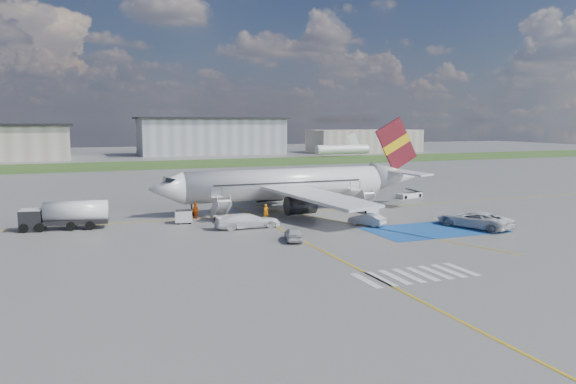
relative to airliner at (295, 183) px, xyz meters
name	(u,v)px	position (x,y,z in m)	size (l,w,h in m)	color
ground	(332,230)	(-1.51, -14.00, -3.39)	(400.00, 400.00, 0.00)	#60605E
grass_strip	(174,164)	(-1.51, 81.00, -3.39)	(400.00, 30.00, 0.01)	#2D4C1E
taxiway_line_main	(290,212)	(-1.51, -2.00, -3.39)	(120.00, 0.20, 0.01)	gold
taxiway_line_cross	(330,255)	(-6.51, -24.00, -3.39)	(0.20, 60.00, 0.01)	gold
taxiway_line_diag	(290,212)	(-1.51, -2.00, -3.39)	(0.20, 60.00, 0.01)	gold
staging_box	(434,230)	(8.49, -18.00, -3.39)	(14.00, 8.00, 0.01)	#194D9A
crosswalk	(415,275)	(-3.31, -32.00, -3.39)	(9.00, 4.00, 0.01)	silver
terminal_centre	(212,136)	(18.49, 121.00, 2.61)	(48.00, 18.00, 12.00)	gray
terminal_east	(364,141)	(73.49, 114.00, 0.61)	(40.00, 16.00, 8.00)	gray
airliner	(295,183)	(0.00, 0.00, 0.00)	(36.81, 32.95, 11.92)	silver
airstairs_fwd	(223,216)	(-11.01, -5.30, -2.77)	(1.90, 5.20, 3.60)	silver
airstairs_aft	(366,207)	(7.49, -5.30, -2.77)	(1.90, 5.20, 3.60)	silver
fuel_tanker	(66,217)	(-27.65, -3.43, -2.14)	(8.97, 3.47, 2.98)	black
gpu_cart	(184,217)	(-15.38, -4.67, -2.70)	(2.02, 1.48, 1.54)	silver
belt_loader	(409,195)	(20.05, 4.08, -3.04)	(4.84, 2.77, 1.40)	silver
car_silver_a	(294,234)	(-7.31, -17.58, -2.72)	(1.60, 3.98, 1.35)	#B2B5BA
car_silver_b	(367,219)	(3.11, -13.24, -2.71)	(1.44, 4.13, 1.36)	#B2B5B9
van_white_a	(474,217)	(13.27, -18.45, -2.20)	(2.92, 6.34, 2.38)	silver
van_white_b	(248,218)	(-9.51, -9.81, -2.35)	(2.17, 5.35, 2.09)	white
crew_fwd	(266,212)	(-6.03, -5.83, -2.47)	(0.67, 0.44, 1.84)	orange
crew_nose	(195,211)	(-13.50, -2.16, -2.44)	(0.93, 0.72, 1.90)	#E85A0C
crew_aft	(356,206)	(6.25, -4.90, -2.55)	(0.98, 0.41, 1.68)	orange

